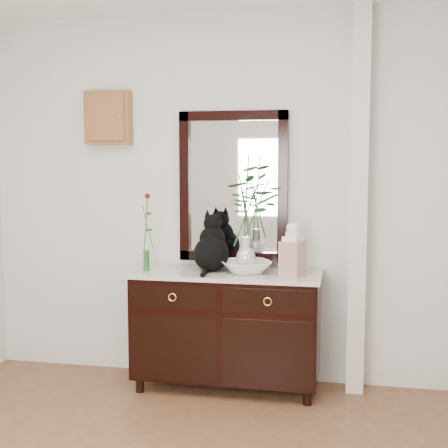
% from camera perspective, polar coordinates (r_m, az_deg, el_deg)
% --- Properties ---
extents(wall_back, '(3.60, 0.04, 2.70)m').
position_cam_1_polar(wall_back, '(4.61, -0.35, 2.32)').
color(wall_back, silver).
rests_on(wall_back, ground).
extents(pilaster, '(0.12, 0.20, 2.70)m').
position_cam_1_polar(pilaster, '(4.44, 12.19, 2.04)').
color(pilaster, silver).
rests_on(pilaster, ground).
extents(sideboard, '(1.33, 0.52, 0.82)m').
position_cam_1_polar(sideboard, '(4.49, 0.26, -9.12)').
color(sideboard, black).
rests_on(sideboard, ground).
extents(wall_mirror, '(0.80, 0.06, 1.10)m').
position_cam_1_polar(wall_mirror, '(4.57, 0.84, 3.42)').
color(wall_mirror, black).
rests_on(wall_mirror, wall_back).
extents(key_cabinet, '(0.35, 0.10, 0.40)m').
position_cam_1_polar(key_cabinet, '(4.82, -10.53, 9.52)').
color(key_cabinet, brown).
rests_on(key_cabinet, wall_back).
extents(cat, '(0.31, 0.37, 0.41)m').
position_cam_1_polar(cat, '(4.43, -1.18, -1.68)').
color(cat, black).
rests_on(cat, sideboard).
extents(lotus_bowl, '(0.45, 0.45, 0.08)m').
position_cam_1_polar(lotus_bowl, '(4.38, 2.01, -3.92)').
color(lotus_bowl, white).
rests_on(lotus_bowl, sideboard).
extents(vase_branches, '(0.51, 0.51, 0.82)m').
position_cam_1_polar(vase_branches, '(4.33, 2.03, 1.11)').
color(vase_branches, silver).
rests_on(vase_branches, lotus_bowl).
extents(bud_vase_rose, '(0.08, 0.08, 0.57)m').
position_cam_1_polar(bud_vase_rose, '(4.45, -7.15, -0.68)').
color(bud_vase_rose, '#2A5C28').
rests_on(bud_vase_rose, sideboard).
extents(ginger_jar, '(0.18, 0.18, 0.38)m').
position_cam_1_polar(ginger_jar, '(4.25, 6.27, -2.22)').
color(ginger_jar, white).
rests_on(ginger_jar, sideboard).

